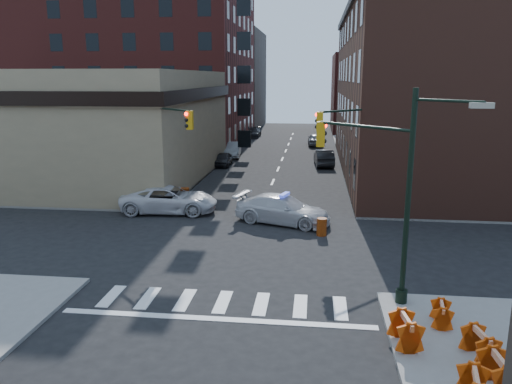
% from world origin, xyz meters
% --- Properties ---
extents(ground, '(140.00, 140.00, 0.00)m').
position_xyz_m(ground, '(0.00, 0.00, 0.00)').
color(ground, black).
rests_on(ground, ground).
extents(sidewalk_nw, '(34.00, 54.50, 0.15)m').
position_xyz_m(sidewalk_nw, '(-23.00, 32.75, 0.07)').
color(sidewalk_nw, gray).
rests_on(sidewalk_nw, ground).
extents(sidewalk_ne, '(34.00, 54.50, 0.15)m').
position_xyz_m(sidewalk_ne, '(23.00, 32.75, 0.07)').
color(sidewalk_ne, gray).
rests_on(sidewalk_ne, ground).
extents(bank_building, '(22.00, 22.00, 9.00)m').
position_xyz_m(bank_building, '(-17.00, 16.50, 4.50)').
color(bank_building, '#8A7A5B').
rests_on(bank_building, ground).
extents(apartment_block, '(25.00, 25.00, 24.00)m').
position_xyz_m(apartment_block, '(-18.50, 40.00, 12.00)').
color(apartment_block, '#571E1B').
rests_on(apartment_block, ground).
extents(commercial_row_ne, '(14.00, 34.00, 14.00)m').
position_xyz_m(commercial_row_ne, '(13.00, 22.50, 7.00)').
color(commercial_row_ne, '#532C21').
rests_on(commercial_row_ne, ground).
extents(filler_nw, '(20.00, 18.00, 16.00)m').
position_xyz_m(filler_nw, '(-16.00, 62.00, 8.00)').
color(filler_nw, brown).
rests_on(filler_nw, ground).
extents(filler_ne, '(16.00, 16.00, 12.00)m').
position_xyz_m(filler_ne, '(14.00, 58.00, 6.00)').
color(filler_ne, '#571E1B').
rests_on(filler_ne, ground).
extents(signal_pole_se, '(5.40, 5.27, 8.00)m').
position_xyz_m(signal_pole_se, '(6.04, -5.52, 4.61)').
color(signal_pole_se, black).
rests_on(signal_pole_se, sidewalk_se).
extents(signal_pole_nw, '(3.58, 3.67, 8.00)m').
position_xyz_m(signal_pole_nw, '(-5.85, 5.34, 4.34)').
color(signal_pole_nw, black).
rests_on(signal_pole_nw, sidewalk_nw).
extents(signal_pole_ne, '(3.67, 3.58, 8.00)m').
position_xyz_m(signal_pole_ne, '(5.84, 5.35, 4.34)').
color(signal_pole_ne, black).
rests_on(signal_pole_ne, sidewalk_ne).
extents(tree_ne_near, '(3.00, 3.00, 4.85)m').
position_xyz_m(tree_ne_near, '(7.50, 26.00, 3.49)').
color(tree_ne_near, black).
rests_on(tree_ne_near, sidewalk_ne).
extents(tree_ne_far, '(3.00, 3.00, 4.85)m').
position_xyz_m(tree_ne_far, '(7.50, 34.00, 3.49)').
color(tree_ne_far, black).
rests_on(tree_ne_far, sidewalk_ne).
extents(police_car, '(6.18, 3.99, 1.66)m').
position_xyz_m(police_car, '(1.58, 4.24, 0.83)').
color(police_car, silver).
rests_on(police_car, ground).
extents(pickup, '(6.29, 3.24, 1.70)m').
position_xyz_m(pickup, '(-5.80, 5.80, 0.85)').
color(pickup, silver).
rests_on(pickup, ground).
extents(parked_car_wnear, '(1.55, 3.80, 1.29)m').
position_xyz_m(parked_car_wnear, '(-5.50, 23.15, 0.65)').
color(parked_car_wnear, black).
rests_on(parked_car_wnear, ground).
extents(parked_car_wfar, '(2.13, 4.99, 1.60)m').
position_xyz_m(parked_car_wfar, '(-5.50, 28.76, 0.80)').
color(parked_car_wfar, gray).
rests_on(parked_car_wfar, ground).
extents(parked_car_wdeep, '(2.07, 4.76, 1.36)m').
position_xyz_m(parked_car_wdeep, '(-5.50, 47.22, 0.68)').
color(parked_car_wdeep, black).
rests_on(parked_car_wdeep, ground).
extents(parked_car_enear, '(2.07, 4.95, 1.59)m').
position_xyz_m(parked_car_enear, '(4.31, 24.41, 0.80)').
color(parked_car_enear, black).
rests_on(parked_car_enear, ground).
extents(parked_car_efar, '(2.05, 4.74, 1.59)m').
position_xyz_m(parked_car_efar, '(3.48, 39.21, 0.80)').
color(parked_car_efar, gray).
rests_on(parked_car_efar, ground).
extents(pedestrian_a, '(0.84, 0.75, 1.93)m').
position_xyz_m(pedestrian_a, '(-7.59, 7.97, 1.12)').
color(pedestrian_a, black).
rests_on(pedestrian_a, sidewalk_nw).
extents(pedestrian_b, '(0.97, 0.89, 1.62)m').
position_xyz_m(pedestrian_b, '(-9.14, 6.89, 0.96)').
color(pedestrian_b, black).
rests_on(pedestrian_b, sidewalk_nw).
extents(pedestrian_c, '(1.03, 0.91, 1.67)m').
position_xyz_m(pedestrian_c, '(-10.87, 6.50, 0.99)').
color(pedestrian_c, '#1D202B').
rests_on(pedestrian_c, sidewalk_nw).
extents(barrel_road, '(0.58, 0.58, 0.98)m').
position_xyz_m(barrel_road, '(3.88, 2.08, 0.49)').
color(barrel_road, red).
rests_on(barrel_road, ground).
extents(barrel_bank, '(0.64, 0.64, 1.09)m').
position_xyz_m(barrel_bank, '(-5.39, 8.14, 0.54)').
color(barrel_bank, '#DD5C0A').
rests_on(barrel_bank, ground).
extents(barricade_se_a, '(0.68, 1.14, 0.80)m').
position_xyz_m(barricade_se_a, '(7.87, -8.00, 0.55)').
color(barricade_se_a, '#C13309').
rests_on(barricade_se_a, sidewalk_se).
extents(barricade_se_b, '(0.83, 1.40, 1.00)m').
position_xyz_m(barricade_se_b, '(6.40, -9.50, 0.65)').
color(barricade_se_b, '#E54D0A').
rests_on(barricade_se_b, sidewalk_se).
extents(barricade_se_c, '(0.84, 1.32, 0.92)m').
position_xyz_m(barricade_se_c, '(8.50, -10.05, 0.61)').
color(barricade_se_c, '#EA420B').
rests_on(barricade_se_c, sidewalk_se).
extents(barricade_se_e, '(0.77, 1.40, 1.02)m').
position_xyz_m(barricade_se_e, '(8.50, -11.64, 0.66)').
color(barricade_se_e, orange).
rests_on(barricade_se_e, sidewalk_se).
extents(barricade_nw_a, '(1.08, 0.55, 0.80)m').
position_xyz_m(barricade_nw_a, '(-6.50, 6.48, 0.55)').
color(barricade_nw_a, red).
rests_on(barricade_nw_a, sidewalk_nw).
extents(barricade_nw_b, '(1.33, 0.74, 0.96)m').
position_xyz_m(barricade_nw_b, '(-12.00, 8.00, 0.63)').
color(barricade_nw_b, orange).
rests_on(barricade_nw_b, sidewalk_nw).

